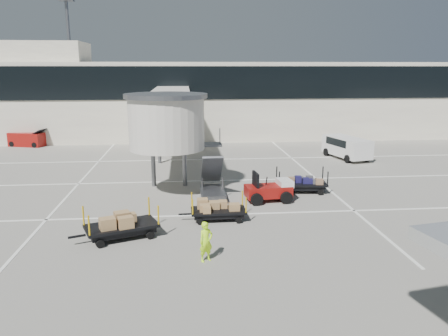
{
  "coord_description": "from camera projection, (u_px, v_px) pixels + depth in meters",
  "views": [
    {
      "loc": [
        -2.95,
        -19.53,
        7.51
      ],
      "look_at": [
        -0.8,
        4.15,
        2.0
      ],
      "focal_mm": 35.0,
      "sensor_mm": 36.0,
      "label": 1
    }
  ],
  "objects": [
    {
      "name": "ground",
      "position": [
        248.0,
        228.0,
        20.9
      ],
      "size": [
        140.0,
        140.0,
        0.0
      ],
      "primitive_type": "plane",
      "color": "#9E9A8D",
      "rests_on": "ground"
    },
    {
      "name": "lane_markings",
      "position": [
        219.0,
        179.0,
        29.9
      ],
      "size": [
        40.0,
        30.0,
        0.02
      ],
      "color": "white",
      "rests_on": "ground"
    },
    {
      "name": "terminal",
      "position": [
        207.0,
        98.0,
        49.0
      ],
      "size": [
        64.0,
        12.11,
        15.2
      ],
      "color": "white",
      "rests_on": "ground"
    },
    {
      "name": "jet_bridge",
      "position": [
        170.0,
        113.0,
        31.49
      ],
      "size": [
        5.7,
        20.4,
        6.03
      ],
      "color": "beige",
      "rests_on": "ground"
    },
    {
      "name": "baggage_tug",
      "position": [
        269.0,
        190.0,
        24.97
      ],
      "size": [
        2.76,
        1.92,
        1.73
      ],
      "rotation": [
        0.0,
        0.0,
        0.11
      ],
      "color": "maroon",
      "rests_on": "ground"
    },
    {
      "name": "suitcase_cart",
      "position": [
        301.0,
        184.0,
        26.78
      ],
      "size": [
        3.77,
        1.78,
        1.46
      ],
      "rotation": [
        0.0,
        0.0,
        -0.09
      ],
      "color": "black",
      "rests_on": "ground"
    },
    {
      "name": "box_cart_near",
      "position": [
        221.0,
        210.0,
        21.87
      ],
      "size": [
        3.37,
        1.4,
        1.31
      ],
      "rotation": [
        0.0,
        0.0,
        0.01
      ],
      "color": "black",
      "rests_on": "ground"
    },
    {
      "name": "box_cart_far",
      "position": [
        121.0,
        226.0,
        19.55
      ],
      "size": [
        3.9,
        2.61,
        1.52
      ],
      "rotation": [
        0.0,
        0.0,
        0.37
      ],
      "color": "black",
      "rests_on": "ground"
    },
    {
      "name": "ground_worker",
      "position": [
        206.0,
        242.0,
        17.15
      ],
      "size": [
        0.71,
        0.63,
        1.63
      ],
      "primitive_type": "imported",
      "rotation": [
        0.0,
        0.0,
        0.51
      ],
      "color": "#B9FF1A",
      "rests_on": "ground"
    },
    {
      "name": "minivan",
      "position": [
        346.0,
        146.0,
        36.62
      ],
      "size": [
        2.99,
        5.01,
        1.78
      ],
      "rotation": [
        0.0,
        0.0,
        0.25
      ],
      "color": "silver",
      "rests_on": "ground"
    },
    {
      "name": "belt_loader",
      "position": [
        27.0,
        139.0,
        42.36
      ],
      "size": [
        3.82,
        2.35,
        1.73
      ],
      "rotation": [
        0.0,
        0.0,
        -0.31
      ],
      "color": "maroon",
      "rests_on": "ground"
    }
  ]
}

